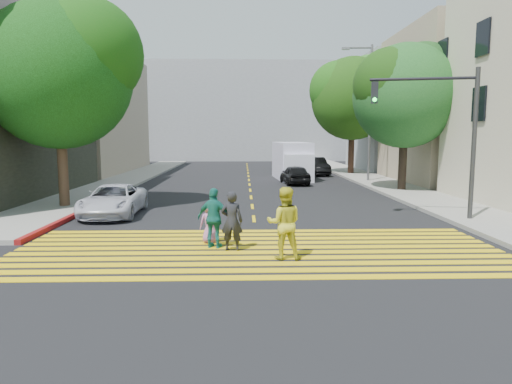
{
  "coord_description": "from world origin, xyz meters",
  "views": [
    {
      "loc": [
        -0.39,
        -11.0,
        3.15
      ],
      "look_at": [
        0.0,
        3.0,
        1.4
      ],
      "focal_mm": 32.0,
      "sensor_mm": 36.0,
      "label": 1
    }
  ],
  "objects_px": {
    "pedestrian_child": "(210,223)",
    "tree_right_near": "(406,90)",
    "pedestrian_man": "(232,221)",
    "pedestrian_extra": "(214,218)",
    "white_sedan": "(113,200)",
    "tree_left": "(60,68)",
    "pedestrian_woman": "(284,223)",
    "silver_car": "(287,162)",
    "dark_car_parked": "(315,166)",
    "traffic_signal": "(445,123)",
    "tree_right_far": "(354,94)",
    "white_van": "(292,162)",
    "dark_car_near": "(295,175)"
  },
  "relations": [
    {
      "from": "pedestrian_woman",
      "to": "dark_car_parked",
      "type": "height_order",
      "value": "pedestrian_woman"
    },
    {
      "from": "pedestrian_woman",
      "to": "white_van",
      "type": "xyz_separation_m",
      "value": [
        2.46,
        20.98,
        0.32
      ]
    },
    {
      "from": "silver_car",
      "to": "traffic_signal",
      "type": "height_order",
      "value": "traffic_signal"
    },
    {
      "from": "dark_car_parked",
      "to": "traffic_signal",
      "type": "xyz_separation_m",
      "value": [
        1.51,
        -19.6,
        2.87
      ]
    },
    {
      "from": "tree_right_far",
      "to": "pedestrian_man",
      "type": "xyz_separation_m",
      "value": [
        -8.99,
        -23.88,
        -5.51
      ]
    },
    {
      "from": "white_sedan",
      "to": "traffic_signal",
      "type": "distance_m",
      "value": 12.79
    },
    {
      "from": "white_sedan",
      "to": "white_van",
      "type": "bearing_deg",
      "value": 57.88
    },
    {
      "from": "tree_left",
      "to": "silver_car",
      "type": "xyz_separation_m",
      "value": [
        11.69,
        22.8,
        -5.24
      ]
    },
    {
      "from": "tree_right_far",
      "to": "pedestrian_man",
      "type": "relative_size",
      "value": 5.7
    },
    {
      "from": "pedestrian_extra",
      "to": "silver_car",
      "type": "bearing_deg",
      "value": -80.6
    },
    {
      "from": "white_sedan",
      "to": "dark_car_parked",
      "type": "height_order",
      "value": "dark_car_parked"
    },
    {
      "from": "tree_right_far",
      "to": "pedestrian_child",
      "type": "xyz_separation_m",
      "value": [
        -9.65,
        -22.99,
        -5.73
      ]
    },
    {
      "from": "dark_car_parked",
      "to": "tree_right_far",
      "type": "bearing_deg",
      "value": -0.05
    },
    {
      "from": "tree_right_near",
      "to": "traffic_signal",
      "type": "distance_m",
      "value": 9.15
    },
    {
      "from": "pedestrian_woman",
      "to": "silver_car",
      "type": "height_order",
      "value": "pedestrian_woman"
    },
    {
      "from": "tree_right_far",
      "to": "pedestrian_woman",
      "type": "xyz_separation_m",
      "value": [
        -7.63,
        -24.76,
        -5.41
      ]
    },
    {
      "from": "white_sedan",
      "to": "pedestrian_extra",
      "type": "bearing_deg",
      "value": -52.49
    },
    {
      "from": "tree_left",
      "to": "pedestrian_man",
      "type": "relative_size",
      "value": 5.35
    },
    {
      "from": "tree_left",
      "to": "tree_right_far",
      "type": "bearing_deg",
      "value": 45.4
    },
    {
      "from": "pedestrian_child",
      "to": "tree_right_near",
      "type": "bearing_deg",
      "value": -137.9
    },
    {
      "from": "tree_left",
      "to": "pedestrian_child",
      "type": "height_order",
      "value": "tree_left"
    },
    {
      "from": "silver_car",
      "to": "tree_right_far",
      "type": "bearing_deg",
      "value": 122.63
    },
    {
      "from": "dark_car_near",
      "to": "tree_right_near",
      "type": "bearing_deg",
      "value": 137.74
    },
    {
      "from": "silver_car",
      "to": "traffic_signal",
      "type": "distance_m",
      "value": 26.5
    },
    {
      "from": "pedestrian_child",
      "to": "pedestrian_woman",
      "type": "bearing_deg",
      "value": 130.57
    },
    {
      "from": "tree_left",
      "to": "pedestrian_woman",
      "type": "bearing_deg",
      "value": -43.67
    },
    {
      "from": "tree_left",
      "to": "pedestrian_woman",
      "type": "relative_size",
      "value": 4.75
    },
    {
      "from": "pedestrian_woman",
      "to": "pedestrian_extra",
      "type": "relative_size",
      "value": 1.09
    },
    {
      "from": "pedestrian_child",
      "to": "silver_car",
      "type": "xyz_separation_m",
      "value": [
        5.06,
        29.29,
        0.09
      ]
    },
    {
      "from": "pedestrian_child",
      "to": "white_sedan",
      "type": "height_order",
      "value": "pedestrian_child"
    },
    {
      "from": "tree_right_near",
      "to": "white_sedan",
      "type": "xyz_separation_m",
      "value": [
        -14.02,
        -7.14,
        -4.96
      ]
    },
    {
      "from": "pedestrian_extra",
      "to": "silver_car",
      "type": "distance_m",
      "value": 30.29
    },
    {
      "from": "tree_left",
      "to": "pedestrian_child",
      "type": "relative_size",
      "value": 7.22
    },
    {
      "from": "pedestrian_extra",
      "to": "white_sedan",
      "type": "bearing_deg",
      "value": -32.51
    },
    {
      "from": "pedestrian_child",
      "to": "pedestrian_extra",
      "type": "relative_size",
      "value": 0.72
    },
    {
      "from": "pedestrian_child",
      "to": "traffic_signal",
      "type": "distance_m",
      "value": 9.26
    },
    {
      "from": "pedestrian_child",
      "to": "silver_car",
      "type": "relative_size",
      "value": 0.25
    },
    {
      "from": "tree_left",
      "to": "pedestrian_extra",
      "type": "relative_size",
      "value": 5.2
    },
    {
      "from": "pedestrian_woman",
      "to": "dark_car_near",
      "type": "height_order",
      "value": "pedestrian_woman"
    },
    {
      "from": "tree_left",
      "to": "white_van",
      "type": "relative_size",
      "value": 1.54
    },
    {
      "from": "tree_left",
      "to": "tree_right_far",
      "type": "xyz_separation_m",
      "value": [
        16.28,
        16.51,
        0.4
      ]
    },
    {
      "from": "tree_right_near",
      "to": "pedestrian_man",
      "type": "height_order",
      "value": "tree_right_near"
    },
    {
      "from": "silver_car",
      "to": "dark_car_parked",
      "type": "xyz_separation_m",
      "value": [
        1.62,
        -6.56,
        -0.0
      ]
    },
    {
      "from": "dark_car_parked",
      "to": "traffic_signal",
      "type": "relative_size",
      "value": 0.77
    },
    {
      "from": "pedestrian_man",
      "to": "dark_car_parked",
      "type": "bearing_deg",
      "value": -97.09
    },
    {
      "from": "tree_left",
      "to": "dark_car_near",
      "type": "bearing_deg",
      "value": 41.15
    },
    {
      "from": "pedestrian_man",
      "to": "pedestrian_child",
      "type": "distance_m",
      "value": 1.13
    },
    {
      "from": "tree_right_near",
      "to": "tree_right_far",
      "type": "relative_size",
      "value": 0.88
    },
    {
      "from": "pedestrian_extra",
      "to": "tree_right_far",
      "type": "bearing_deg",
      "value": -93.19
    },
    {
      "from": "tree_right_near",
      "to": "dark_car_parked",
      "type": "xyz_separation_m",
      "value": [
        -3.19,
        10.83,
        -4.86
      ]
    }
  ]
}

